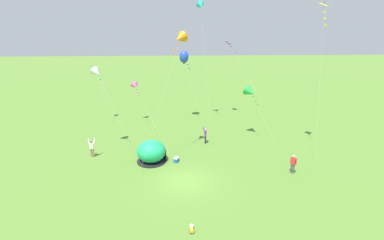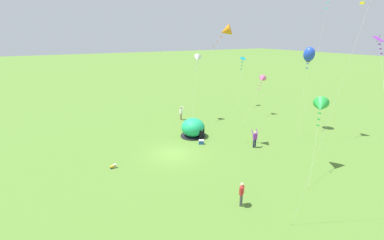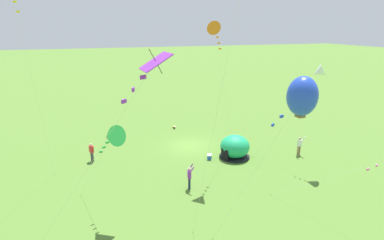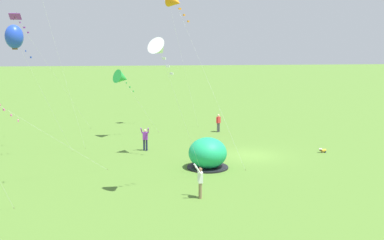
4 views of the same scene
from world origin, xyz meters
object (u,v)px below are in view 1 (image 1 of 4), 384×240
object	(u,v)px
kite_orange	(180,38)
kite_white	(97,73)
person_arms_raised	(205,135)
kite_purple	(230,46)
kite_pink	(135,86)
kite_yellow	(324,13)
popup_tent	(151,152)
kite_cyan	(201,6)
toddler_crawling	(192,229)
person_with_toddler	(293,163)
kite_green	(250,92)
person_strolling	(92,148)
cooler_box	(176,160)
kite_teal	(96,70)
kite_blue	(184,57)

from	to	relation	value
kite_orange	kite_white	world-z (taller)	kite_orange
person_arms_raised	kite_purple	size ratio (longest dim) A/B	0.17
kite_pink	kite_yellow	size ratio (longest dim) A/B	0.46
popup_tent	kite_white	size ratio (longest dim) A/B	0.32
kite_pink	kite_cyan	xyz separation A→B (m)	(8.84, -0.38, 10.05)
toddler_crawling	kite_pink	size ratio (longest dim) A/B	0.08
person_with_toddler	kite_white	xyz separation A→B (m)	(-17.70, 6.60, 7.08)
kite_green	person_strolling	bearing A→B (deg)	-165.24
cooler_box	toddler_crawling	world-z (taller)	cooler_box
popup_tent	person_with_toddler	distance (m)	12.83
person_arms_raised	person_with_toddler	bearing A→B (deg)	-46.49
person_strolling	kite_yellow	world-z (taller)	kite_yellow
kite_teal	kite_orange	world-z (taller)	kite_orange
person_arms_raised	kite_yellow	world-z (taller)	kite_yellow
person_strolling	kite_teal	xyz separation A→B (m)	(-2.17, 11.74, 6.10)
cooler_box	toddler_crawling	distance (m)	9.33
kite_purple	kite_pink	xyz separation A→B (m)	(-13.13, -1.58, -5.18)
toddler_crawling	kite_yellow	distance (m)	21.39
person_with_toddler	popup_tent	bearing A→B (deg)	165.94
toddler_crawling	kite_purple	size ratio (longest dim) A/B	0.05
cooler_box	person_with_toddler	xyz separation A→B (m)	(10.09, -2.82, 0.74)
toddler_crawling	person_arms_raised	xyz separation A→B (m)	(2.46, 13.65, 0.82)
kite_purple	kite_white	distance (m)	18.87
kite_purple	kite_cyan	xyz separation A→B (m)	(-4.29, -1.96, 4.87)
kite_white	kite_pink	distance (m)	9.86
toddler_crawling	person_arms_raised	size ratio (longest dim) A/B	0.29
kite_cyan	kite_white	bearing A→B (deg)	-141.78
kite_teal	kite_blue	bearing A→B (deg)	-0.65
popup_tent	kite_green	world-z (taller)	kite_green
person_arms_raised	kite_pink	size ratio (longest dim) A/B	0.29
kite_orange	kite_cyan	size ratio (longest dim) A/B	0.76
cooler_box	kite_white	world-z (taller)	kite_white
cooler_box	kite_pink	xyz separation A→B (m)	(-5.35, 12.90, 4.82)
cooler_box	kite_pink	bearing A→B (deg)	112.53
kite_teal	kite_yellow	world-z (taller)	kite_yellow
kite_white	kite_cyan	distance (m)	15.78
toddler_crawling	kite_white	distance (m)	17.44
kite_pink	kite_yellow	distance (m)	23.43
kite_white	kite_green	world-z (taller)	kite_white
person_strolling	kite_teal	bearing A→B (deg)	100.48
toddler_crawling	kite_white	size ratio (longest dim) A/B	0.06
kite_white	popup_tent	bearing A→B (deg)	-33.55
cooler_box	person_arms_raised	size ratio (longest dim) A/B	0.34
person_with_toddler	kite_green	world-z (taller)	kite_green
kite_teal	kite_purple	xyz separation A→B (m)	(18.25, 1.04, 3.13)
kite_white	kite_purple	bearing A→B (deg)	34.81
person_strolling	kite_pink	world-z (taller)	kite_pink
person_with_toddler	kite_yellow	size ratio (longest dim) A/B	0.12
person_arms_raised	kite_teal	xyz separation A→B (m)	(-13.76, 9.09, 6.10)
cooler_box	kite_purple	distance (m)	19.24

